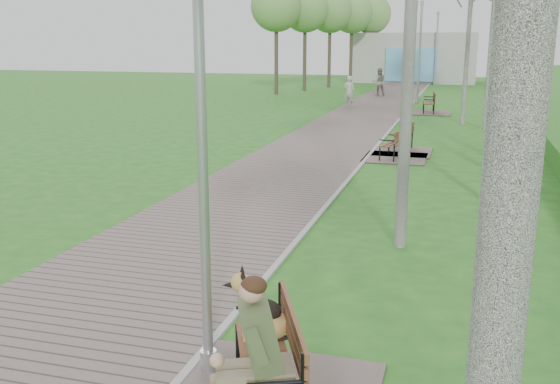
# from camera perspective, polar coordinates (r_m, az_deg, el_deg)

# --- Properties ---
(walkway) EXTENTS (3.50, 67.00, 0.04)m
(walkway) POSITION_cam_1_polar(r_m,az_deg,el_deg) (25.16, 6.15, 5.89)
(walkway) COLOR #70615B
(walkway) RESTS_ON ground
(kerb) EXTENTS (0.10, 67.00, 0.05)m
(kerb) POSITION_cam_1_polar(r_m,az_deg,el_deg) (24.92, 10.13, 5.69)
(kerb) COLOR #999993
(kerb) RESTS_ON ground
(building_north) EXTENTS (10.00, 5.20, 4.00)m
(building_north) POSITION_cam_1_polar(r_m,az_deg,el_deg) (54.20, 12.13, 11.91)
(building_north) COLOR #9E9E99
(building_north) RESTS_ON ground
(bench_main) EXTENTS (1.95, 2.17, 1.70)m
(bench_main) POSITION_cam_1_polar(r_m,az_deg,el_deg) (6.03, -1.94, -15.35)
(bench_main) COLOR #70615B
(bench_main) RESTS_ON ground
(bench_second) EXTENTS (1.80, 2.00, 1.11)m
(bench_second) POSITION_cam_1_polar(r_m,az_deg,el_deg) (18.76, 10.40, 3.65)
(bench_second) COLOR #70615B
(bench_second) RESTS_ON ground
(bench_third) EXTENTS (1.80, 2.00, 1.11)m
(bench_third) POSITION_cam_1_polar(r_m,az_deg,el_deg) (19.83, 10.99, 4.16)
(bench_third) COLOR #70615B
(bench_third) RESTS_ON ground
(bench_far) EXTENTS (2.01, 2.24, 1.24)m
(bench_far) POSITION_cam_1_polar(r_m,az_deg,el_deg) (30.96, 13.42, 7.45)
(bench_far) COLOR #70615B
(bench_far) RESTS_ON ground
(lamp_post_near) EXTENTS (0.17, 0.17, 4.47)m
(lamp_post_near) POSITION_cam_1_polar(r_m,az_deg,el_deg) (6.12, -7.03, 1.12)
(lamp_post_near) COLOR #A1A4A9
(lamp_post_near) RESTS_ON ground
(lamp_post_second) EXTENTS (0.19, 0.19, 4.80)m
(lamp_post_second) POSITION_cam_1_polar(r_m,az_deg,el_deg) (24.35, 11.28, 10.70)
(lamp_post_second) COLOR #A1A4A9
(lamp_post_second) RESTS_ON ground
(lamp_post_third) EXTENTS (0.21, 0.21, 5.48)m
(lamp_post_third) POSITION_cam_1_polar(r_m,az_deg,el_deg) (35.83, 12.63, 12.03)
(lamp_post_third) COLOR #A1A4A9
(lamp_post_third) RESTS_ON ground
(lamp_post_far) EXTENTS (0.21, 0.21, 5.55)m
(lamp_post_far) POSITION_cam_1_polar(r_m,az_deg,el_deg) (51.12, 14.09, 12.39)
(lamp_post_far) COLOR #A1A4A9
(lamp_post_far) RESTS_ON ground
(pedestrian_near) EXTENTS (0.66, 0.51, 1.62)m
(pedestrian_near) POSITION_cam_1_polar(r_m,az_deg,el_deg) (33.12, 6.36, 9.13)
(pedestrian_near) COLOR silver
(pedestrian_near) RESTS_ON ground
(pedestrian_far) EXTENTS (1.00, 0.87, 1.74)m
(pedestrian_far) POSITION_cam_1_polar(r_m,az_deg,el_deg) (40.08, 9.03, 9.91)
(pedestrian_far) COLOR gray
(pedestrian_far) RESTS_ON ground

